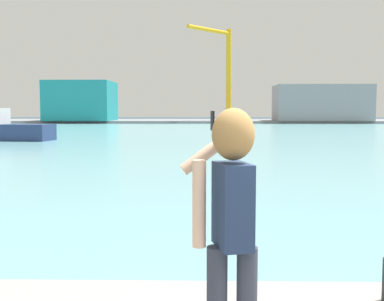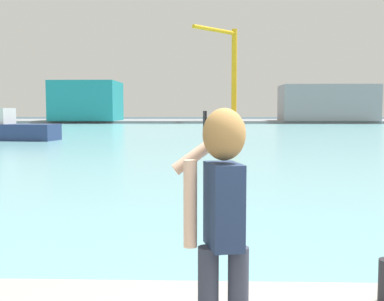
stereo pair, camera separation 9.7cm
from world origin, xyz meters
TOP-DOWN VIEW (x-y plane):
  - ground_plane at (0.00, 50.00)m, footprint 220.00×220.00m
  - harbor_water at (0.00, 52.00)m, footprint 140.00×100.00m
  - far_shore_dock at (0.00, 92.00)m, footprint 140.00×20.00m
  - person_photographer at (-0.98, 0.38)m, footprint 0.53×0.54m
  - boat_moored at (-17.28, 34.94)m, footprint 8.54×3.58m
  - warehouse_left at (-23.48, 86.40)m, footprint 11.68×10.91m
  - warehouse_right at (20.48, 86.10)m, footprint 16.72×8.84m
  - port_crane at (2.85, 87.19)m, footprint 8.08×8.80m

SIDE VIEW (x-z plane):
  - ground_plane at x=0.00m, z-range 0.00..0.00m
  - harbor_water at x=0.00m, z-range 0.00..0.02m
  - far_shore_dock at x=0.00m, z-range 0.00..0.45m
  - boat_moored at x=-17.28m, z-range -0.35..2.17m
  - person_photographer at x=-0.98m, z-range 0.86..2.60m
  - warehouse_right at x=20.48m, z-range 0.45..6.87m
  - warehouse_left at x=-23.48m, z-range 0.45..7.60m
  - port_crane at x=2.85m, z-range 2.29..19.09m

